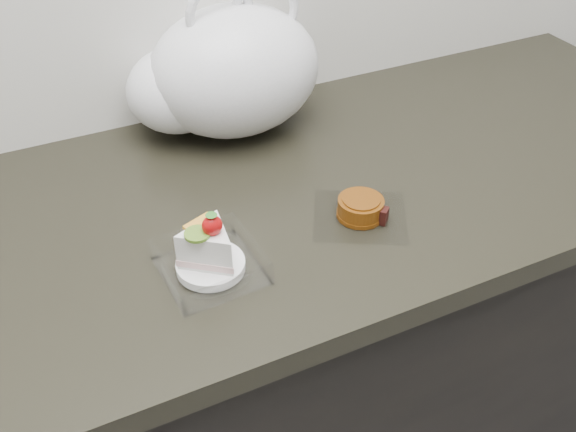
{
  "coord_description": "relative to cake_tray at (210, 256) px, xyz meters",
  "views": [
    {
      "loc": [
        -0.2,
        0.91,
        1.52
      ],
      "look_at": [
        0.11,
        1.57,
        0.94
      ],
      "focal_mm": 40.0,
      "sensor_mm": 36.0,
      "label": 1
    }
  ],
  "objects": [
    {
      "name": "mooncake_wrap",
      "position": [
        0.25,
        0.02,
        -0.01
      ],
      "size": [
        0.19,
        0.19,
        0.03
      ],
      "rotation": [
        0.0,
        0.0,
        -0.33
      ],
      "color": "white",
      "rests_on": "counter"
    },
    {
      "name": "plastic_bag",
      "position": [
        0.16,
        0.35,
        0.09
      ],
      "size": [
        0.35,
        0.25,
        0.29
      ],
      "rotation": [
        0.0,
        0.0,
        -0.02
      ],
      "color": "white",
      "rests_on": "counter"
    },
    {
      "name": "counter",
      "position": [
        0.02,
        0.14,
        -0.48
      ],
      "size": [
        2.04,
        0.64,
        0.9
      ],
      "color": "black",
      "rests_on": "ground"
    },
    {
      "name": "cake_tray",
      "position": [
        0.0,
        0.0,
        0.0
      ],
      "size": [
        0.14,
        0.14,
        0.1
      ],
      "rotation": [
        0.0,
        0.0,
        0.05
      ],
      "color": "white",
      "rests_on": "counter"
    }
  ]
}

